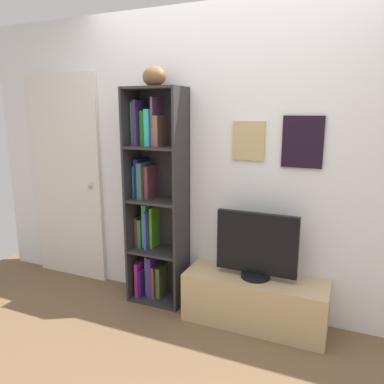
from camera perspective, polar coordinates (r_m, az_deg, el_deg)
The scene contains 6 objects.
back_wall at distance 2.98m, azimuth 5.79°, elevation 4.38°, with size 4.80×0.08×2.43m.
bookshelf at distance 3.16m, azimuth -5.93°, elevation -1.52°, with size 0.48×0.30×1.81m.
football at distance 3.03m, azimuth -5.83°, elevation 17.23°, with size 0.25×0.15×0.15m, color brown.
tv_stand at distance 3.02m, azimuth 9.54°, elevation -16.12°, with size 1.08×0.38×0.39m.
television at distance 2.84m, azimuth 9.86°, elevation -8.29°, with size 0.61×0.22×0.51m.
door at distance 3.79m, azimuth -18.64°, elevation 1.91°, with size 0.79×0.09×1.96m.
Camera 1 is at (0.90, -1.68, 1.62)m, focal length 34.76 mm.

